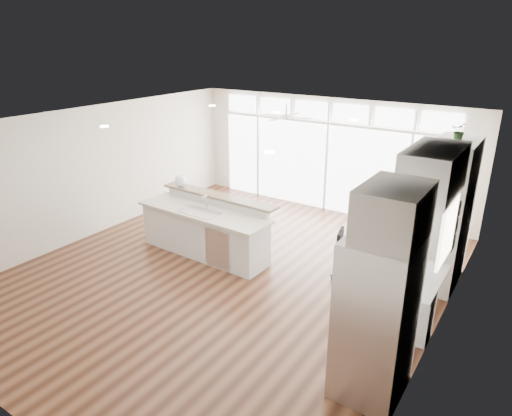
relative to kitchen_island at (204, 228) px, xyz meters
The scene contains 23 objects.
floor 1.11m from the kitchen_island, 22.98° to the right, with size 7.00×8.00×0.02m, color #3A1E11.
ceiling 2.35m from the kitchen_island, 22.98° to the right, with size 7.00×8.00×0.02m, color silver.
wall_back 3.82m from the kitchen_island, 76.29° to the left, with size 7.00×0.04×2.70m, color beige.
wall_left 2.76m from the kitchen_island, behind, with size 0.04×8.00×2.70m, color beige.
wall_right 4.47m from the kitchen_island, ahead, with size 0.04×8.00×2.70m, color beige.
glass_wall 3.71m from the kitchen_island, 76.07° to the left, with size 5.80×0.06×2.08m, color silver.
transom_row 4.10m from the kitchen_island, 76.07° to the left, with size 5.90×0.06×0.40m, color silver.
desk_window 4.46m from the kitchen_island, ahead, with size 0.04×0.85×0.85m, color silver.
ceiling_fan 3.12m from the kitchen_island, 81.00° to the left, with size 1.16×1.16×0.32m, color silver.
recessed_lights 2.31m from the kitchen_island, 11.19° to the right, with size 3.40×3.00×0.02m, color beige.
oven_cabinet 4.35m from the kitchen_island, 19.37° to the left, with size 0.64×1.20×2.50m, color silver.
desk_nook 4.02m from the kitchen_island, ahead, with size 0.72×1.30×0.76m, color silver.
upper_cabinets 4.44m from the kitchen_island, ahead, with size 0.64×1.30×0.64m, color silver.
refrigerator 4.37m from the kitchen_island, 23.36° to the right, with size 0.76×0.90×2.00m, color silver.
fridge_cabinet 4.74m from the kitchen_island, 23.05° to the right, with size 0.64×0.90×0.60m, color silver.
framed_photos 4.46m from the kitchen_island, ahead, with size 0.06×0.22×0.80m, color black.
kitchen_island is the anchor object (origin of this frame).
rug 3.48m from the kitchen_island, ahead, with size 0.81×0.59×0.01m, color #3D2813.
office_chair 2.86m from the kitchen_island, 10.55° to the left, with size 0.49×0.45×0.94m, color black.
fishbowl 1.23m from the kitchen_island, 155.21° to the left, with size 0.25×0.25×0.25m, color white.
monitor 3.96m from the kitchen_island, ahead, with size 0.09×0.51×0.43m, color black.
keyboard 3.77m from the kitchen_island, ahead, with size 0.11×0.30×0.01m, color silver.
potted_plant 4.76m from the kitchen_island, 19.37° to the left, with size 0.25×0.27×0.21m, color #2C4F22.
Camera 1 is at (4.41, -5.80, 4.02)m, focal length 32.00 mm.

